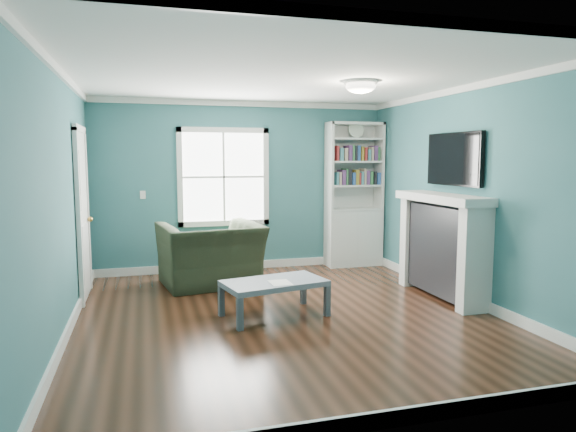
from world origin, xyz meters
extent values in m
plane|color=black|center=(0.00, 0.00, 0.00)|extent=(5.00, 5.00, 0.00)
plane|color=#2F656A|center=(0.00, 2.50, 1.30)|extent=(4.50, 0.00, 4.50)
plane|color=#2F656A|center=(0.00, -2.50, 1.30)|extent=(4.50, 0.00, 4.50)
plane|color=#2F656A|center=(-2.25, 0.00, 1.30)|extent=(0.00, 5.00, 5.00)
plane|color=#2F656A|center=(2.25, 0.00, 1.30)|extent=(0.00, 5.00, 5.00)
plane|color=white|center=(0.00, 0.00, 2.60)|extent=(5.00, 5.00, 0.00)
cube|color=white|center=(0.00, 2.48, 0.06)|extent=(4.50, 0.03, 0.12)
cube|color=white|center=(0.00, -2.48, 0.06)|extent=(4.50, 0.03, 0.12)
cube|color=white|center=(-2.23, 0.00, 0.06)|extent=(0.03, 5.00, 0.12)
cube|color=white|center=(2.23, 0.00, 0.06)|extent=(0.03, 5.00, 0.12)
cube|color=white|center=(0.00, 2.48, 2.56)|extent=(4.50, 0.04, 0.08)
cube|color=white|center=(0.00, -2.48, 2.56)|extent=(4.50, 0.04, 0.08)
cube|color=white|center=(-2.23, 0.00, 2.56)|extent=(0.04, 5.00, 0.08)
cube|color=white|center=(2.23, 0.00, 2.56)|extent=(0.04, 5.00, 0.08)
cube|color=white|center=(-0.30, 2.50, 1.45)|extent=(1.24, 0.01, 1.34)
cube|color=white|center=(-0.96, 2.48, 1.45)|extent=(0.08, 0.06, 1.50)
cube|color=white|center=(0.36, 2.48, 1.45)|extent=(0.08, 0.06, 1.50)
cube|color=white|center=(-0.30, 2.48, 0.74)|extent=(1.40, 0.06, 0.08)
cube|color=white|center=(-0.30, 2.48, 2.16)|extent=(1.40, 0.06, 0.08)
cube|color=white|center=(-0.30, 2.48, 1.45)|extent=(1.24, 0.03, 0.03)
cube|color=white|center=(-0.30, 2.48, 1.45)|extent=(0.03, 0.03, 1.34)
cube|color=silver|center=(1.77, 2.30, 0.45)|extent=(0.90, 0.35, 0.90)
cube|color=silver|center=(1.34, 2.30, 1.60)|extent=(0.04, 0.35, 1.40)
cube|color=silver|center=(2.20, 2.30, 1.60)|extent=(0.04, 0.35, 1.40)
cube|color=silver|center=(1.77, 2.46, 1.60)|extent=(0.90, 0.02, 1.40)
cube|color=silver|center=(1.77, 2.30, 2.28)|extent=(0.90, 0.35, 0.04)
cube|color=silver|center=(1.77, 2.30, 0.92)|extent=(0.84, 0.33, 0.03)
cube|color=silver|center=(1.77, 2.30, 1.30)|extent=(0.84, 0.33, 0.03)
cube|color=silver|center=(1.77, 2.30, 1.68)|extent=(0.84, 0.33, 0.03)
cube|color=silver|center=(1.77, 2.30, 2.04)|extent=(0.84, 0.33, 0.03)
cube|color=teal|center=(1.77, 2.28, 1.43)|extent=(0.70, 0.25, 0.22)
cube|color=tan|center=(1.77, 2.28, 1.81)|extent=(0.70, 0.25, 0.22)
cylinder|color=beige|center=(1.77, 2.25, 2.19)|extent=(0.26, 0.06, 0.26)
cube|color=black|center=(2.09, 0.20, 0.60)|extent=(0.30, 1.20, 1.10)
cube|color=black|center=(2.07, 0.20, 0.40)|extent=(0.22, 0.65, 0.70)
cube|color=silver|center=(2.07, -0.47, 0.60)|extent=(0.36, 0.16, 1.20)
cube|color=silver|center=(2.07, 0.87, 0.60)|extent=(0.36, 0.16, 1.20)
cube|color=silver|center=(2.05, 0.20, 1.25)|extent=(0.44, 1.58, 0.10)
cube|color=black|center=(2.20, 0.20, 1.72)|extent=(0.06, 1.10, 0.65)
cube|color=silver|center=(-2.23, 1.40, 1.02)|extent=(0.04, 0.80, 2.05)
cube|color=white|center=(-2.22, 0.95, 1.02)|extent=(0.05, 0.08, 2.13)
cube|color=white|center=(-2.22, 1.85, 1.02)|extent=(0.05, 0.08, 2.13)
cube|color=white|center=(-2.22, 1.40, 2.09)|extent=(0.05, 0.98, 0.08)
sphere|color=#BF8C3F|center=(-2.17, 1.70, 0.95)|extent=(0.07, 0.07, 0.07)
ellipsoid|color=white|center=(0.90, 0.10, 2.54)|extent=(0.34, 0.34, 0.15)
cylinder|color=white|center=(0.90, 0.10, 2.58)|extent=(0.38, 0.38, 0.03)
cube|color=white|center=(-1.50, 2.48, 1.20)|extent=(0.08, 0.01, 0.12)
imported|color=black|center=(-0.63, 1.60, 0.57)|extent=(1.42, 1.04, 1.14)
cube|color=#474D55|center=(-0.58, -0.36, 0.17)|extent=(0.07, 0.07, 0.34)
cube|color=#474D55|center=(0.43, -0.14, 0.17)|extent=(0.07, 0.07, 0.34)
cube|color=#474D55|center=(-0.69, 0.17, 0.17)|extent=(0.07, 0.07, 0.34)
cube|color=#474D55|center=(0.32, 0.39, 0.17)|extent=(0.07, 0.07, 0.34)
cube|color=slate|center=(-0.13, 0.01, 0.37)|extent=(1.20, 0.81, 0.06)
cube|color=white|center=(-0.09, -0.11, 0.40)|extent=(0.23, 0.28, 0.00)
camera|label=1|loc=(-1.48, -5.34, 1.74)|focal=32.00mm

